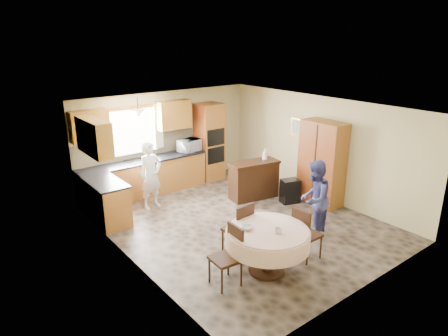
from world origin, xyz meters
name	(u,v)px	position (x,y,z in m)	size (l,w,h in m)	color
floor	(239,223)	(0.00, 0.00, 0.00)	(5.00, 6.00, 0.01)	brown
ceiling	(241,107)	(0.00, 0.00, 2.50)	(5.00, 6.00, 0.01)	white
wall_back	(167,139)	(0.00, 3.00, 1.25)	(5.00, 0.02, 2.50)	tan
wall_front	(369,218)	(0.00, -3.00, 1.25)	(5.00, 0.02, 2.50)	tan
wall_left	(127,196)	(-2.50, 0.00, 1.25)	(0.02, 6.00, 2.50)	tan
wall_right	(319,148)	(2.50, 0.00, 1.25)	(0.02, 6.00, 2.50)	tan
window	(131,132)	(-1.00, 2.98, 1.60)	(1.40, 0.03, 1.10)	white
curtain_left	(102,135)	(-1.75, 2.93, 1.65)	(0.22, 0.02, 1.15)	white
curtain_right	(159,126)	(-0.25, 2.93, 1.65)	(0.22, 0.02, 1.15)	white
base_cab_back	(145,178)	(-0.85, 2.70, 0.44)	(3.30, 0.60, 0.88)	#B07D2F
counter_back	(143,161)	(-0.85, 2.70, 0.90)	(3.30, 0.64, 0.04)	black
base_cab_left	(107,203)	(-2.20, 1.80, 0.44)	(0.60, 1.20, 0.88)	#B07D2F
counter_left	(105,183)	(-2.20, 1.80, 0.90)	(0.64, 1.20, 0.04)	black
backsplash	(137,147)	(-0.85, 2.99, 1.18)	(3.30, 0.02, 0.55)	tan
wall_cab_left	(89,126)	(-2.05, 2.83, 1.91)	(0.85, 0.33, 0.72)	#BF852F
wall_cab_right	(174,115)	(0.15, 2.83, 1.91)	(0.90, 0.33, 0.72)	#BF852F
wall_cab_side	(94,137)	(-2.33, 1.80, 1.91)	(0.33, 1.20, 0.72)	#BF852F
oven_tower	(209,142)	(1.15, 2.69, 1.06)	(0.66, 0.62, 2.12)	#B07D2F
oven_upper	(216,137)	(1.15, 2.38, 1.25)	(0.56, 0.01, 0.45)	black
oven_lower	(216,155)	(1.15, 2.38, 0.75)	(0.56, 0.01, 0.45)	black
pendant	(138,114)	(-1.00, 2.50, 2.12)	(0.36, 0.36, 0.18)	beige
sideboard	(254,181)	(1.18, 0.86, 0.44)	(1.23, 0.51, 0.88)	#381F0F
space_heater	(290,191)	(1.67, 0.11, 0.29)	(0.42, 0.30, 0.58)	black
cupboard	(322,163)	(2.22, -0.34, 1.00)	(0.52, 1.04, 1.99)	#B07D2F
dining_table	(268,239)	(-0.83, -1.71, 0.63)	(1.41, 1.41, 0.80)	#381F0F
chair_left	(230,253)	(-1.54, -1.57, 0.55)	(0.46, 0.46, 1.00)	#381F0F
chair_back	(241,227)	(-0.83, -1.01, 0.56)	(0.47, 0.47, 1.02)	#381F0F
chair_right	(304,231)	(-0.04, -1.82, 0.55)	(0.44, 0.44, 0.99)	#381F0F
framed_picture	(300,128)	(2.47, 0.63, 1.64)	(0.06, 0.56, 0.46)	#C38839
microwave	(189,145)	(0.47, 2.65, 1.08)	(0.57, 0.39, 0.32)	silver
person_sink	(151,175)	(-1.09, 1.89, 0.79)	(0.58, 0.38, 1.58)	silver
person_dining	(314,199)	(0.80, -1.32, 0.79)	(0.77, 0.60, 1.57)	navy
bowl_sideboard	(242,166)	(0.78, 0.86, 0.91)	(0.24, 0.24, 0.06)	#B2B2B2
bottle_sideboard	(265,155)	(1.52, 0.86, 1.04)	(0.13, 0.13, 0.32)	silver
cup_table	(278,231)	(-0.80, -1.91, 0.85)	(0.11, 0.11, 0.09)	#B2B2B2
bowl_table	(247,228)	(-1.11, -1.50, 0.83)	(0.20, 0.20, 0.06)	#B2B2B2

